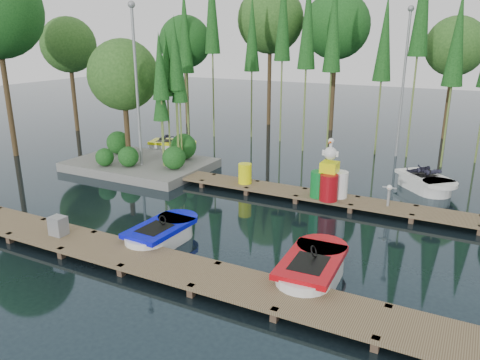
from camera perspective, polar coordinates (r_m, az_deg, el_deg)
The scene contains 15 objects.
ground_plane at distance 16.44m, azimuth -2.36°, elevation -3.88°, with size 90.00×90.00×0.00m, color #1B2A32.
near_dock at distance 12.98m, azimuth -12.47°, elevation -9.20°, with size 18.00×1.50×0.50m.
far_dock at distance 18.04m, azimuth 4.36°, elevation -1.18°, with size 15.00×1.20×0.50m.
island at distance 21.85m, azimuth -12.66°, elevation 9.66°, with size 6.20×4.20×6.75m.
tree_screen at distance 25.75m, azimuth 5.73°, elevation 17.63°, with size 34.42×18.53×10.31m.
lamp_island at distance 20.62m, azimuth -12.56°, elevation 12.25°, with size 0.30×0.30×7.25m.
lamp_rear at distance 24.58m, azimuth 19.42°, elevation 12.45°, with size 0.30×0.30×7.25m.
boat_blue at distance 14.15m, azimuth -9.58°, elevation -6.59°, with size 1.33×2.75×0.91m.
boat_red at distance 12.07m, azimuth 8.73°, elevation -10.82°, with size 1.48×3.03×1.00m.
boat_yellow_far at distance 25.16m, azimuth -8.44°, elevation 4.13°, with size 2.83×1.79×1.31m.
boat_white_far at distance 20.04m, azimuth 21.62°, elevation -0.28°, with size 2.87×2.95×1.34m.
utility_cabinet at distance 14.76m, azimuth -21.28°, elevation -5.22°, with size 0.46×0.39×0.56m, color gray.
yellow_barrel at distance 18.44m, azimuth 0.61°, elevation 0.80°, with size 0.53×0.53×0.79m, color #FBFF0D.
drum_cluster at distance 16.99m, azimuth 10.81°, elevation -0.10°, with size 1.27×1.16×2.19m.
seagull_post at distance 16.74m, azimuth 17.71°, elevation -1.38°, with size 0.47×0.25×0.75m.
Camera 1 is at (7.72, -13.24, 5.94)m, focal length 35.00 mm.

